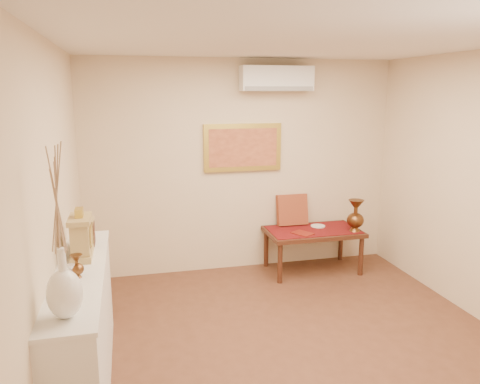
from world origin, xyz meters
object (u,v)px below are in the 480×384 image
object	(u,v)px
brass_urn_tall	(356,212)
wooden_chest	(85,233)
white_vase	(59,229)
mantel_clock	(81,237)
low_table	(313,235)
display_ledge	(84,329)

from	to	relation	value
brass_urn_tall	wooden_chest	distance (m)	3.37
white_vase	mantel_clock	world-z (taller)	white_vase
low_table	white_vase	bearing A→B (deg)	-135.19
white_vase	wooden_chest	distance (m)	1.40
white_vase	mantel_clock	bearing A→B (deg)	89.63
display_ledge	mantel_clock	xyz separation A→B (m)	(0.00, 0.28, 0.66)
wooden_chest	brass_urn_tall	bearing A→B (deg)	19.81
brass_urn_tall	low_table	world-z (taller)	brass_urn_tall
display_ledge	mantel_clock	distance (m)	0.72
white_vase	brass_urn_tall	distance (m)	4.09
mantel_clock	low_table	bearing A→B (deg)	30.94
white_vase	display_ledge	world-z (taller)	white_vase
white_vase	low_table	size ratio (longest dim) A/B	0.91
white_vase	wooden_chest	bearing A→B (deg)	89.50
brass_urn_tall	mantel_clock	xyz separation A→B (m)	(-3.16, -1.42, 0.35)
mantel_clock	low_table	world-z (taller)	mantel_clock
display_ledge	low_table	bearing A→B (deg)	35.10
brass_urn_tall	low_table	xyz separation A→B (m)	(-0.49, 0.18, -0.32)
brass_urn_tall	low_table	bearing A→B (deg)	159.33
display_ledge	white_vase	bearing A→B (deg)	-90.26
white_vase	mantel_clock	xyz separation A→B (m)	(0.01, 1.06, -0.37)
mantel_clock	wooden_chest	world-z (taller)	mantel_clock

